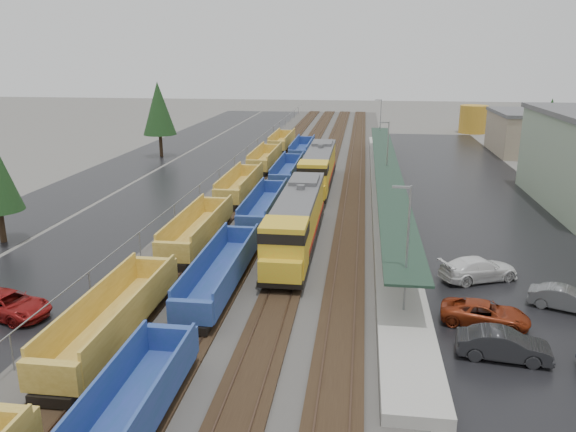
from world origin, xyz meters
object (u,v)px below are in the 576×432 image
storage_tank (473,119)px  parked_car_west_c (9,305)px  parked_car_east_b (485,314)px  parked_car_east_c (479,269)px  parked_car_east_a (504,345)px  well_string_blue (247,234)px  well_string_yellow (198,230)px  parked_car_east_e (566,299)px  locomotive_trail (319,168)px  locomotive_lead (297,221)px

storage_tank → parked_car_west_c: storage_tank is taller
parked_car_east_b → parked_car_east_c: 6.83m
parked_car_east_a → well_string_blue: bearing=54.1°
well_string_yellow → storage_tank: bearing=64.7°
well_string_blue → parked_car_east_b: bearing=-35.0°
parked_car_west_c → parked_car_east_e: (32.58, 5.23, -0.04)m
locomotive_trail → parked_car_east_b: locomotive_trail is taller
parked_car_east_b → well_string_blue: bearing=66.8°
storage_tank → parked_car_west_c: bearing=-115.7°
locomotive_lead → parked_car_east_b: bearing=-42.8°
well_string_yellow → parked_car_west_c: (-7.33, -14.02, -0.46)m
well_string_yellow → parked_car_west_c: well_string_yellow is taller
locomotive_trail → well_string_yellow: bearing=-111.2°
parked_car_east_a → parked_car_east_e: parked_car_east_a is taller
locomotive_trail → parked_car_east_e: 34.18m
locomotive_trail → locomotive_lead: bearing=-90.0°
well_string_yellow → parked_car_east_c: size_ratio=19.90×
locomotive_trail → parked_car_east_c: (12.94, -25.39, -1.60)m
locomotive_lead → locomotive_trail: (0.00, 21.00, 0.00)m
storage_tank → parked_car_east_b: storage_tank is taller
parked_car_east_c → parked_car_east_e: bearing=-157.1°
parked_car_west_c → parked_car_east_b: parked_car_west_c is taller
parked_car_east_b → parked_car_east_a: bearing=-165.5°
well_string_blue → parked_car_east_e: 22.91m
locomotive_trail → parked_car_east_b: (12.05, -32.16, -1.71)m
well_string_blue → storage_tank: bearing=67.4°
well_string_yellow → parked_car_east_e: bearing=-19.2°
locomotive_lead → storage_tank: (25.94, 72.00, 0.26)m
well_string_yellow → well_string_blue: well_string_yellow is taller
locomotive_lead → parked_car_east_e: 19.29m
well_string_yellow → storage_tank: storage_tank is taller
parked_car_east_b → parked_car_east_c: (0.89, 6.77, 0.11)m
parked_car_east_a → storage_tank: bearing=-2.2°
well_string_blue → storage_tank: (29.94, 71.92, 1.51)m
locomotive_trail → parked_car_east_a: bearing=-71.2°
locomotive_trail → well_string_blue: locomotive_trail is taller
locomotive_lead → well_string_yellow: (-8.00, 0.32, -1.20)m
locomotive_trail → parked_car_east_e: size_ratio=4.74×
locomotive_lead → parked_car_west_c: bearing=-138.2°
well_string_blue → storage_tank: 77.92m
locomotive_lead → parked_car_east_a: size_ratio=4.31×
parked_car_east_e → parked_car_east_a: bearing=164.1°
well_string_blue → parked_car_east_b: well_string_blue is taller
locomotive_lead → parked_car_east_c: bearing=-18.7°
locomotive_lead → well_string_yellow: locomotive_lead is taller
parked_car_east_a → locomotive_lead: bearing=46.2°
locomotive_lead → locomotive_trail: 21.00m
parked_car_west_c → parked_car_east_e: size_ratio=1.26×
parked_car_east_c → locomotive_lead: bearing=47.6°
parked_car_east_c → locomotive_trail: bearing=3.3°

